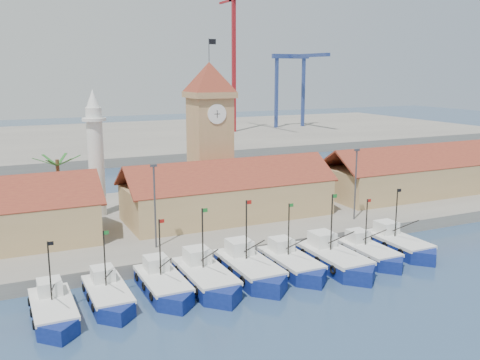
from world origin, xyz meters
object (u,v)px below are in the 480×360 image
minaret (96,153)px  boat_4 (251,270)px  boat_0 (54,312)px  clock_tower (210,131)px

minaret → boat_4: bearing=-68.2°
boat_0 → minaret: minaret is taller
boat_0 → clock_tower: (23.64, 24.02, 11.25)m
boat_4 → clock_tower: clock_tower is taller
boat_4 → minaret: minaret is taller
clock_tower → minaret: size_ratio=1.39×
boat_0 → boat_4: size_ratio=0.84×
clock_tower → minaret: 15.30m
boat_0 → minaret: size_ratio=0.56×
clock_tower → boat_0: bearing=-134.5°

